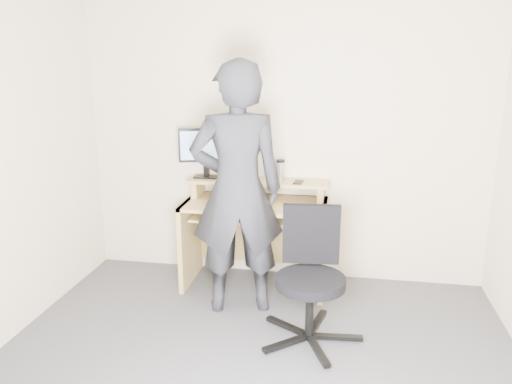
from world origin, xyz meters
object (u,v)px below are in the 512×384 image
(desk, at_px, (257,222))
(monitor, at_px, (205,148))
(person, at_px, (237,190))
(office_chair, at_px, (311,271))

(desk, relative_size, monitor, 2.67)
(monitor, distance_m, person, 0.73)
(office_chair, bearing_deg, person, 146.11)
(desk, xyz_separation_m, person, (-0.06, -0.51, 0.42))
(office_chair, bearing_deg, desk, 117.59)
(office_chair, height_order, person, person)
(person, bearing_deg, desk, -112.87)
(office_chair, bearing_deg, monitor, 132.95)
(monitor, xyz_separation_m, person, (0.40, -0.58, -0.21))
(desk, bearing_deg, office_chair, -57.91)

